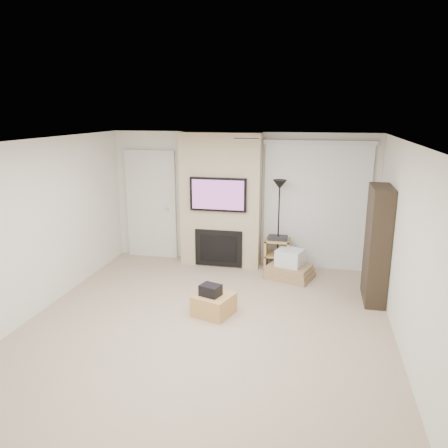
% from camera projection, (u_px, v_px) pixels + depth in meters
% --- Properties ---
extents(floor, '(5.00, 5.50, 0.00)m').
position_uv_depth(floor, '(206.00, 326.00, 6.00)').
color(floor, tan).
rests_on(floor, ground).
extents(ceiling, '(5.00, 5.50, 0.00)m').
position_uv_depth(ceiling, '(204.00, 142.00, 5.37)').
color(ceiling, white).
rests_on(ceiling, wall_back).
extents(wall_back, '(5.00, 0.00, 2.50)m').
position_uv_depth(wall_back, '(241.00, 199.00, 8.29)').
color(wall_back, silver).
rests_on(wall_back, ground).
extents(wall_front, '(5.00, 0.00, 2.50)m').
position_uv_depth(wall_front, '(107.00, 348.00, 3.09)').
color(wall_front, silver).
rests_on(wall_front, ground).
extents(wall_left, '(0.00, 5.50, 2.50)m').
position_uv_depth(wall_left, '(34.00, 229.00, 6.20)').
color(wall_left, silver).
rests_on(wall_left, ground).
extents(wall_right, '(0.00, 5.50, 2.50)m').
position_uv_depth(wall_right, '(408.00, 252.00, 5.18)').
color(wall_right, silver).
rests_on(wall_right, ground).
extents(hvac_vent, '(0.35, 0.18, 0.01)m').
position_uv_depth(hvac_vent, '(246.00, 139.00, 6.05)').
color(hvac_vent, silver).
rests_on(hvac_vent, ceiling).
extents(ottoman, '(0.63, 0.63, 0.30)m').
position_uv_depth(ottoman, '(214.00, 304.00, 6.33)').
color(ottoman, tan).
rests_on(ottoman, floor).
extents(black_bag, '(0.34, 0.30, 0.16)m').
position_uv_depth(black_bag, '(211.00, 290.00, 6.25)').
color(black_bag, black).
rests_on(black_bag, ottoman).
extents(fireplace_wall, '(1.50, 0.47, 2.50)m').
position_uv_depth(fireplace_wall, '(221.00, 201.00, 8.17)').
color(fireplace_wall, '#C6B18B').
rests_on(fireplace_wall, floor).
extents(entry_door, '(1.02, 0.11, 2.14)m').
position_uv_depth(entry_door, '(152.00, 205.00, 8.67)').
color(entry_door, silver).
rests_on(entry_door, floor).
extents(vertical_blinds, '(1.98, 0.10, 2.37)m').
position_uv_depth(vertical_blinds, '(316.00, 201.00, 7.95)').
color(vertical_blinds, silver).
rests_on(vertical_blinds, floor).
extents(floor_lamp, '(0.25, 0.25, 1.69)m').
position_uv_depth(floor_lamp, '(279.00, 200.00, 7.79)').
color(floor_lamp, black).
rests_on(floor_lamp, floor).
extents(av_stand, '(0.45, 0.38, 0.66)m').
position_uv_depth(av_stand, '(277.00, 253.00, 8.02)').
color(av_stand, tan).
rests_on(av_stand, floor).
extents(box_stack, '(0.92, 0.80, 0.52)m').
position_uv_depth(box_stack, '(289.00, 267.00, 7.69)').
color(box_stack, '#A5845B').
rests_on(box_stack, floor).
extents(bookshelf, '(0.30, 0.80, 1.80)m').
position_uv_depth(bookshelf, '(377.00, 245.00, 6.63)').
color(bookshelf, black).
rests_on(bookshelf, floor).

